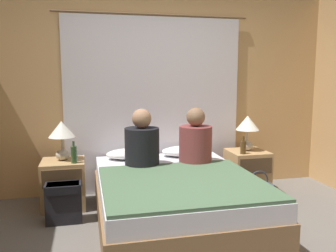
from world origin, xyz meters
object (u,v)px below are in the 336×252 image
object	(u,v)px
bed	(175,199)
beer_bottle_on_right_stand	(243,147)
lamp_left	(62,133)
lamp_right	(247,127)
pillow_left	(131,154)
pillow_right	(185,151)
person_left_in_bed	(142,144)
nightstand_right	(247,172)
handbag_on_floor	(258,193)
beer_bottle_on_left_stand	(74,154)
backpack_on_floor	(64,200)
nightstand_left	(64,184)
person_right_in_bed	(195,141)

from	to	relation	value
bed	beer_bottle_on_right_stand	distance (m)	1.18
lamp_left	lamp_right	bearing A→B (deg)	0.00
lamp_right	beer_bottle_on_right_stand	world-z (taller)	lamp_right
lamp_left	beer_bottle_on_right_stand	world-z (taller)	lamp_left
pillow_left	pillow_right	size ratio (longest dim) A/B	1.00
person_left_in_bed	beer_bottle_on_right_stand	size ratio (longest dim) A/B	2.91
nightstand_right	bed	bearing A→B (deg)	-148.71
beer_bottle_on_right_stand	handbag_on_floor	bearing A→B (deg)	-72.95
beer_bottle_on_left_stand	pillow_right	bearing A→B (deg)	11.03
person_left_in_bed	backpack_on_floor	xyz separation A→B (m)	(-0.82, -0.17, -0.51)
pillow_left	nightstand_left	bearing A→B (deg)	-171.16
lamp_right	person_left_in_bed	distance (m)	1.40
beer_bottle_on_left_stand	person_left_in_bed	bearing A→B (deg)	-10.00
person_right_in_bed	beer_bottle_on_right_stand	xyz separation A→B (m)	(0.64, 0.13, -0.12)
lamp_left	pillow_right	world-z (taller)	lamp_left
lamp_right	pillow_left	xyz separation A→B (m)	(-1.44, 0.09, -0.29)
nightstand_left	beer_bottle_on_left_stand	distance (m)	0.40
beer_bottle_on_right_stand	nightstand_left	bearing A→B (deg)	176.28
lamp_left	lamp_right	world-z (taller)	same
pillow_left	person_right_in_bed	distance (m)	0.80
bed	pillow_left	size ratio (longest dim) A/B	3.38
person_left_in_bed	person_right_in_bed	distance (m)	0.60
pillow_right	person_right_in_bed	bearing A→B (deg)	-88.88
bed	person_right_in_bed	bearing A→B (deg)	50.29
backpack_on_floor	lamp_right	bearing A→B (deg)	11.89
person_left_in_bed	person_right_in_bed	size ratio (longest dim) A/B	1.00
nightstand_right	backpack_on_floor	bearing A→B (deg)	-168.86
nightstand_right	handbag_on_floor	xyz separation A→B (m)	(-0.05, -0.40, -0.14)
pillow_right	person_right_in_bed	xyz separation A→B (m)	(0.01, -0.38, 0.19)
lamp_left	pillow_right	bearing A→B (deg)	3.59
beer_bottle_on_right_stand	backpack_on_floor	xyz separation A→B (m)	(-2.06, -0.30, -0.39)
backpack_on_floor	handbag_on_floor	xyz separation A→B (m)	(2.14, 0.03, -0.10)
nightstand_left	person_right_in_bed	bearing A→B (deg)	-10.27
beer_bottle_on_left_stand	nightstand_left	bearing A→B (deg)	132.90
pillow_right	beer_bottle_on_right_stand	world-z (taller)	beer_bottle_on_right_stand
beer_bottle_on_left_stand	handbag_on_floor	world-z (taller)	beer_bottle_on_left_stand
lamp_right	bed	bearing A→B (deg)	-147.59
pillow_right	nightstand_right	bearing A→B (deg)	-8.84
handbag_on_floor	beer_bottle_on_right_stand	bearing A→B (deg)	107.05
beer_bottle_on_right_stand	backpack_on_floor	bearing A→B (deg)	-171.84
pillow_right	beer_bottle_on_right_stand	xyz separation A→B (m)	(0.65, -0.26, 0.07)
person_right_in_bed	beer_bottle_on_left_stand	xyz separation A→B (m)	(-1.32, 0.13, -0.11)
lamp_right	nightstand_right	bearing A→B (deg)	-90.00
pillow_right	beer_bottle_on_left_stand	size ratio (longest dim) A/B	2.46
bed	backpack_on_floor	distance (m)	1.11
pillow_right	beer_bottle_on_left_stand	xyz separation A→B (m)	(-1.31, -0.26, 0.08)
nightstand_right	pillow_right	size ratio (longest dim) A/B	0.90
pillow_left	beer_bottle_on_left_stand	xyz separation A→B (m)	(-0.65, -0.26, 0.08)
pillow_left	beer_bottle_on_right_stand	distance (m)	1.34
bed	person_right_in_bed	distance (m)	0.73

